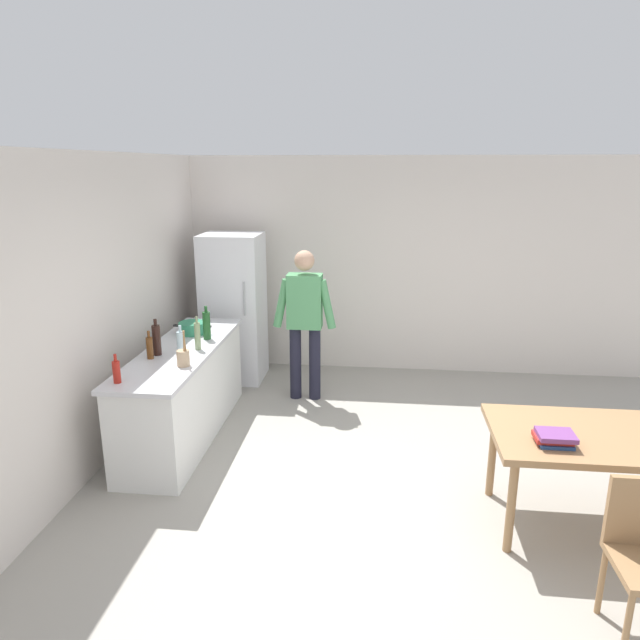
# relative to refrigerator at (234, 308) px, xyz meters

# --- Properties ---
(ground_plane) EXTENTS (14.00, 14.00, 0.00)m
(ground_plane) POSITION_rel_refrigerator_xyz_m (1.90, -2.40, -0.90)
(ground_plane) COLOR #9E998E
(wall_back) EXTENTS (6.40, 0.12, 2.70)m
(wall_back) POSITION_rel_refrigerator_xyz_m (1.90, 0.60, 0.45)
(wall_back) COLOR silver
(wall_back) RESTS_ON ground_plane
(wall_left) EXTENTS (0.12, 5.60, 2.70)m
(wall_left) POSITION_rel_refrigerator_xyz_m (-0.70, -2.20, 0.45)
(wall_left) COLOR silver
(wall_left) RESTS_ON ground_plane
(kitchen_counter) EXTENTS (0.64, 2.20, 0.90)m
(kitchen_counter) POSITION_rel_refrigerator_xyz_m (-0.10, -1.60, -0.45)
(kitchen_counter) COLOR white
(kitchen_counter) RESTS_ON ground_plane
(refrigerator) EXTENTS (0.70, 0.67, 1.80)m
(refrigerator) POSITION_rel_refrigerator_xyz_m (0.00, 0.00, 0.00)
(refrigerator) COLOR white
(refrigerator) RESTS_ON ground_plane
(person) EXTENTS (0.70, 0.22, 1.70)m
(person) POSITION_rel_refrigerator_xyz_m (0.95, -0.55, 0.08)
(person) COLOR #1E1E2D
(person) RESTS_ON ground_plane
(dining_table) EXTENTS (1.40, 0.90, 0.75)m
(dining_table) POSITION_rel_refrigerator_xyz_m (3.30, -2.70, -0.23)
(dining_table) COLOR #9E754C
(dining_table) RESTS_ON ground_plane
(cooking_pot) EXTENTS (0.40, 0.28, 0.12)m
(cooking_pot) POSITION_rel_refrigerator_xyz_m (-0.15, -1.11, 0.06)
(cooking_pot) COLOR #2D845B
(cooking_pot) RESTS_ON kitchen_counter
(utensil_jar) EXTENTS (0.11, 0.11, 0.32)m
(utensil_jar) POSITION_rel_refrigerator_xyz_m (0.10, -2.06, 0.08)
(utensil_jar) COLOR tan
(utensil_jar) RESTS_ON kitchen_counter
(bottle_wine_dark) EXTENTS (0.08, 0.08, 0.34)m
(bottle_wine_dark) POSITION_rel_refrigerator_xyz_m (-0.24, -1.80, 0.15)
(bottle_wine_dark) COLOR black
(bottle_wine_dark) RESTS_ON kitchen_counter
(bottle_sauce_red) EXTENTS (0.06, 0.06, 0.24)m
(bottle_sauce_red) POSITION_rel_refrigerator_xyz_m (-0.30, -2.50, 0.10)
(bottle_sauce_red) COLOR #B22319
(bottle_sauce_red) RESTS_ON kitchen_counter
(bottle_water_clear) EXTENTS (0.07, 0.07, 0.30)m
(bottle_water_clear) POSITION_rel_refrigerator_xyz_m (-0.00, -1.85, 0.13)
(bottle_water_clear) COLOR silver
(bottle_water_clear) RESTS_ON kitchen_counter
(bottle_vinegar_tall) EXTENTS (0.06, 0.06, 0.32)m
(bottle_vinegar_tall) POSITION_rel_refrigerator_xyz_m (0.08, -1.61, 0.14)
(bottle_vinegar_tall) COLOR gray
(bottle_vinegar_tall) RESTS_ON kitchen_counter
(bottle_wine_green) EXTENTS (0.08, 0.08, 0.34)m
(bottle_wine_green) POSITION_rel_refrigerator_xyz_m (0.06, -1.28, 0.15)
(bottle_wine_green) COLOR #1E5123
(bottle_wine_green) RESTS_ON kitchen_counter
(bottle_beer_brown) EXTENTS (0.06, 0.06, 0.26)m
(bottle_beer_brown) POSITION_rel_refrigerator_xyz_m (-0.27, -1.91, 0.11)
(bottle_beer_brown) COLOR #5B3314
(bottle_beer_brown) RESTS_ON kitchen_counter
(book_stack) EXTENTS (0.26, 0.21, 0.09)m
(book_stack) POSITION_rel_refrigerator_xyz_m (2.98, -2.90, -0.10)
(book_stack) COLOR #284C8E
(book_stack) RESTS_ON dining_table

